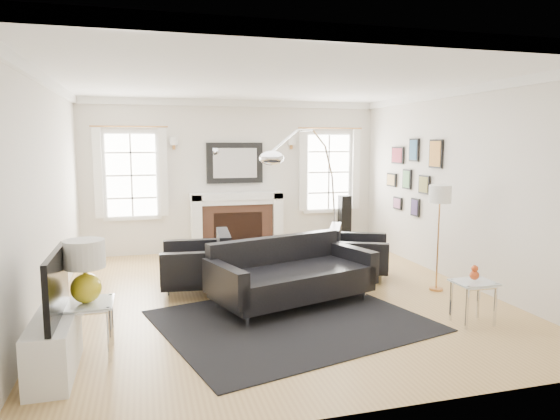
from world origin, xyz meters
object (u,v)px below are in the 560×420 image
object	(u,v)px
fireplace	(237,223)
coffee_table	(240,252)
gourd_lamp	(85,267)
armchair_left	(200,265)
arc_floor_lamp	(306,196)
sofa	(290,275)
armchair_right	(355,254)

from	to	relation	value
fireplace	coffee_table	bearing A→B (deg)	-99.00
fireplace	gourd_lamp	bearing A→B (deg)	-117.84
armchair_left	gourd_lamp	size ratio (longest dim) A/B	1.80
arc_floor_lamp	fireplace	bearing A→B (deg)	106.65
fireplace	arc_floor_lamp	distance (m)	2.34
armchair_left	coffee_table	distance (m)	1.03
armchair_left	arc_floor_lamp	distance (m)	1.82
sofa	coffee_table	bearing A→B (deg)	102.27
armchair_right	coffee_table	xyz separation A→B (m)	(-1.66, 0.60, -0.00)
sofa	arc_floor_lamp	distance (m)	1.45
armchair_right	coffee_table	size ratio (longest dim) A/B	1.38
sofa	gourd_lamp	size ratio (longest dim) A/B	3.73
arc_floor_lamp	sofa	bearing A→B (deg)	-118.44
sofa	armchair_right	world-z (taller)	sofa
coffee_table	gourd_lamp	size ratio (longest dim) A/B	1.45
fireplace	sofa	xyz separation A→B (m)	(0.09, -3.15, -0.18)
fireplace	sofa	world-z (taller)	fireplace
coffee_table	arc_floor_lamp	world-z (taller)	arc_floor_lamp
fireplace	coffee_table	xyz separation A→B (m)	(-0.25, -1.59, -0.19)
arc_floor_lamp	armchair_left	bearing A→B (deg)	-172.16
armchair_left	gourd_lamp	world-z (taller)	gourd_lamp
armchair_left	coffee_table	xyz separation A→B (m)	(0.69, 0.76, -0.02)
gourd_lamp	armchair_left	bearing A→B (deg)	55.32
fireplace	arc_floor_lamp	world-z (taller)	arc_floor_lamp
fireplace	coffee_table	size ratio (longest dim) A/B	1.96
fireplace	armchair_left	bearing A→B (deg)	-111.91
fireplace	gourd_lamp	size ratio (longest dim) A/B	2.85
sofa	arc_floor_lamp	world-z (taller)	arc_floor_lamp
sofa	gourd_lamp	bearing A→B (deg)	-156.09
fireplace	sofa	distance (m)	3.16
sofa	coffee_table	size ratio (longest dim) A/B	2.56
armchair_left	coffee_table	size ratio (longest dim) A/B	1.24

